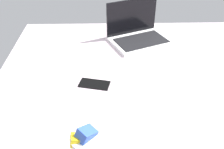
% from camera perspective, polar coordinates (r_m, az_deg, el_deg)
% --- Properties ---
extents(bed_mattress, '(1.80, 1.40, 0.18)m').
position_cam_1_polar(bed_mattress, '(1.34, 14.62, -4.98)').
color(bed_mattress, silver).
rests_on(bed_mattress, ground).
extents(laptop, '(0.40, 0.34, 0.23)m').
position_cam_1_polar(laptop, '(1.61, 5.52, 8.66)').
color(laptop, silver).
rests_on(laptop, bed_mattress).
extents(snack_cup, '(0.10, 0.09, 0.15)m').
position_cam_1_polar(snack_cup, '(0.89, -5.70, -15.61)').
color(snack_cup, silver).
rests_on(snack_cup, bed_mattress).
extents(cell_phone, '(0.15, 0.10, 0.01)m').
position_cam_1_polar(cell_phone, '(1.24, -3.78, -2.09)').
color(cell_phone, black).
rests_on(cell_phone, bed_mattress).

